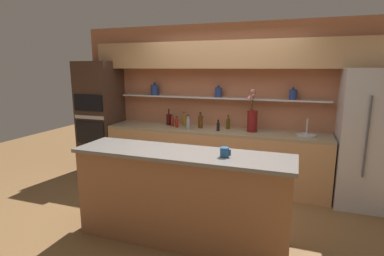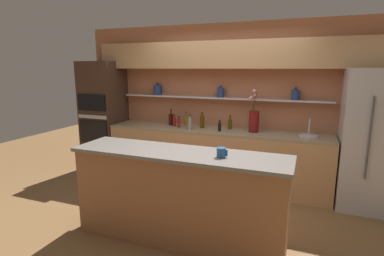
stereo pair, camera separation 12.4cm
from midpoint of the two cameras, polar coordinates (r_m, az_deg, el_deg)
ground_plane at (r=3.98m, az=-0.30°, el=-17.00°), size 12.00×12.00×0.00m
back_wall_unit at (r=4.98m, az=5.66°, el=7.40°), size 5.20×0.44×2.60m
back_counter_unit at (r=4.93m, az=3.27°, el=-5.51°), size 3.57×0.62×0.92m
island_counter at (r=3.36m, az=-3.09°, el=-12.88°), size 2.35×0.61×1.02m
refrigerator at (r=4.69m, az=30.78°, el=-1.87°), size 0.92×0.73×1.89m
oven_tower at (r=5.76m, az=-17.60°, el=1.97°), size 0.68×0.64×2.00m
flower_vase at (r=4.69m, az=10.66°, el=1.62°), size 0.16×0.15×0.66m
sink_fixture at (r=4.64m, az=20.30°, el=-1.10°), size 0.28×0.28×0.25m
bottle_oil_0 at (r=4.88m, az=6.18°, el=0.89°), size 0.06×0.06×0.22m
bottle_spirit_1 at (r=4.82m, az=-1.47°, el=0.90°), size 0.06×0.06×0.23m
bottle_sauce_2 at (r=4.93m, az=-1.45°, el=0.92°), size 0.05×0.05×0.18m
bottle_sauce_3 at (r=5.07m, az=-3.62°, el=1.13°), size 0.05×0.05×0.17m
bottle_wine_4 at (r=5.19m, az=-5.12°, el=1.67°), size 0.08×0.08×0.28m
bottle_sauce_5 at (r=5.08m, az=-4.47°, el=1.30°), size 0.05×0.05×0.20m
bottle_spirit_6 at (r=4.91m, az=0.90°, el=1.24°), size 0.07×0.07×0.26m
bottle_sauce_7 at (r=4.70m, az=4.25°, el=0.34°), size 0.05×0.05×0.17m
bottle_oil_8 at (r=5.13m, az=-2.20°, el=1.56°), size 0.05×0.05×0.24m
bottle_sauce_9 at (r=4.96m, az=-3.59°, el=0.98°), size 0.05×0.05×0.18m
coffee_mug at (r=2.99m, az=5.04°, el=-4.61°), size 0.11×0.09×0.10m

